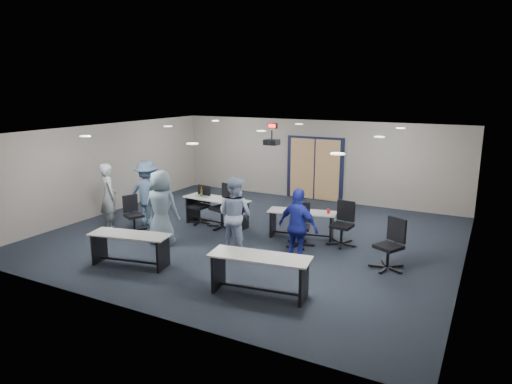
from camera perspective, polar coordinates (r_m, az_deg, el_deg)
The scene contains 25 objects.
floor at distance 11.87m, azimuth -0.48°, elevation -5.52°, with size 10.00×10.00×0.00m, color black.
back_wall at distance 15.55m, azimuth 7.43°, elevation 3.95°, with size 10.00×0.04×2.70m, color gray.
front_wall at distance 7.98m, azimuth -16.10°, elevation -5.20°, with size 10.00×0.04×2.70m, color gray.
left_wall at distance 14.52m, azimuth -18.15°, elevation 2.77°, with size 0.04×9.00×2.70m, color gray.
right_wall at distance 10.20m, azimuth 25.09°, elevation -1.98°, with size 0.04×9.00×2.70m, color gray.
ceiling at distance 11.30m, azimuth -0.51°, elevation 7.58°, with size 10.00×9.00×0.04m, color silver.
double_door at distance 15.56m, azimuth 7.35°, elevation 2.84°, with size 2.00×0.07×2.20m.
exit_sign at distance 15.99m, azimuth 2.04°, elevation 8.27°, with size 0.32×0.07×0.18m.
ceiling_projector at distance 11.64m, azimuth 1.98°, elevation 6.26°, with size 0.35×0.32×0.37m.
ceiling_can_lights at distance 11.52m, azimuth 0.09°, elevation 7.53°, with size 6.24×5.74×0.02m, color white, non-canonical shape.
table_front_left at distance 10.21m, azimuth -15.46°, elevation -6.27°, with size 1.82×0.93×0.71m.
table_front_right at distance 8.50m, azimuth 0.48°, elevation -9.48°, with size 1.95×0.89×0.76m.
table_back_left at distance 12.66m, azimuth -4.96°, elevation -1.85°, with size 1.94×0.77×1.06m.
table_back_right at distance 11.67m, azimuth 5.79°, elevation -3.45°, with size 1.79×0.90×0.81m.
chair_back_a at distance 12.94m, azimuth -7.13°, elevation -1.61°, with size 0.66×0.66×1.05m, color black, non-canonical shape.
chair_back_b at distance 12.43m, azimuth -4.31°, elevation -1.82°, with size 0.75×0.75×1.19m, color black, non-canonical shape.
chair_back_c at distance 11.04m, azimuth 5.54°, elevation -4.20°, with size 0.65×0.65×1.03m, color black, non-canonical shape.
chair_back_d at distance 11.23m, azimuth 10.68°, elevation -3.97°, with size 0.67×0.67×1.07m, color black, non-canonical shape.
chair_loose_left at distance 12.49m, azimuth -15.03°, elevation -2.70°, with size 0.61×0.61×0.97m, color black, non-canonical shape.
chair_loose_right at distance 10.00m, azimuth 16.24°, elevation -6.34°, with size 0.69×0.69×1.09m, color black, non-canonical shape.
person_gray at distance 12.73m, azimuth -17.92°, elevation -0.59°, with size 0.67×0.44×1.83m, color gray.
person_plaid at distance 11.30m, azimuth -11.75°, elevation -1.91°, with size 0.89×0.58×1.83m, color slate.
person_lightblue at distance 10.51m, azimuth -2.65°, elevation -2.88°, with size 0.87×0.68×1.79m, color #9BABCD.
person_navy at distance 9.84m, azimuth 5.28°, elevation -4.37°, with size 0.99×0.41×1.68m, color navy.
person_back at distance 12.87m, azimuth -13.38°, elevation -0.17°, with size 1.18×0.68×1.83m, color #435A79.
Camera 1 is at (5.35, -9.90, 3.78)m, focal length 32.00 mm.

